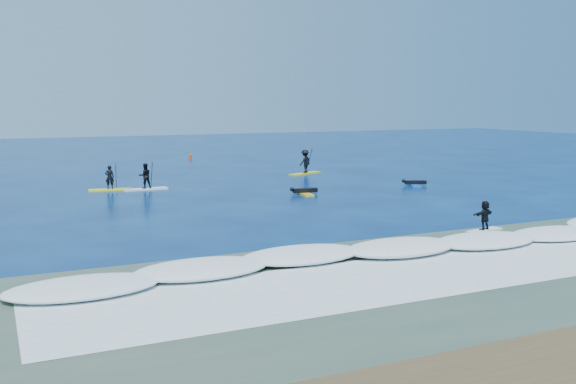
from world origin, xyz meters
name	(u,v)px	position (x,y,z in m)	size (l,w,h in m)	color
ground	(339,209)	(0.00, 0.00, 0.00)	(160.00, 160.00, 0.00)	#031546
shallow_water	(533,267)	(0.00, -14.00, 0.01)	(90.00, 13.00, 0.01)	#35483A
breaking_wave	(459,245)	(0.00, -10.00, 0.00)	(40.00, 6.00, 0.30)	white
whitewater	(512,261)	(0.00, -13.00, 0.00)	(34.00, 5.00, 0.02)	silver
sup_paddler_left	(110,182)	(-10.23, 12.78, 0.60)	(2.83, 1.11, 1.93)	#F6F71A
sup_paddler_center	(145,178)	(-8.02, 12.14, 0.77)	(2.94, 0.80, 2.05)	white
sup_paddler_right	(305,163)	(5.87, 15.95, 0.90)	(3.31, 2.18, 2.31)	yellow
prone_paddler_near	(304,191)	(0.72, 5.87, 0.16)	(1.84, 2.35, 0.48)	yellow
prone_paddler_far	(414,183)	(9.66, 6.33, 0.16)	(1.67, 2.23, 0.46)	blue
wave_surfer	(485,217)	(2.35, -8.88, 0.79)	(1.98, 0.86, 1.39)	white
marker_buoy	(190,157)	(1.15, 32.62, 0.31)	(0.29, 0.29, 0.70)	#DE4813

